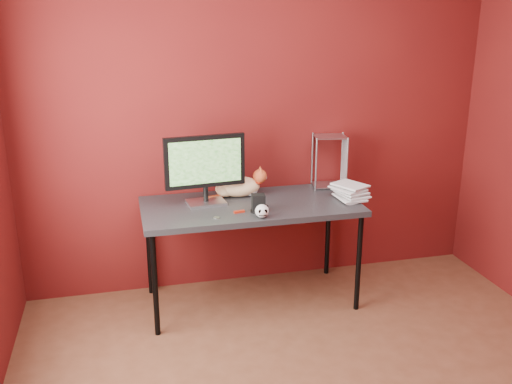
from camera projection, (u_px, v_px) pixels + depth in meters
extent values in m
cube|color=#551010|center=(258.00, 115.00, 4.17)|extent=(3.50, 0.02, 2.60)
cube|color=black|center=(251.00, 206.00, 3.96)|extent=(1.50, 0.70, 0.04)
cylinder|color=black|center=(155.00, 285.00, 3.64)|extent=(0.04, 0.04, 0.71)
cylinder|color=black|center=(359.00, 263.00, 3.96)|extent=(0.04, 0.04, 0.71)
cylinder|color=black|center=(149.00, 249.00, 4.19)|extent=(0.04, 0.04, 0.71)
cylinder|color=black|center=(328.00, 232.00, 4.51)|extent=(0.04, 0.04, 0.71)
cube|color=#AAABAF|center=(206.00, 202.00, 3.95)|extent=(0.27, 0.20, 0.02)
cylinder|color=black|center=(206.00, 194.00, 3.93)|extent=(0.04, 0.04, 0.11)
cube|color=black|center=(205.00, 161.00, 3.86)|extent=(0.56, 0.09, 0.36)
cube|color=#1B4F15|center=(205.00, 161.00, 3.86)|extent=(0.50, 0.05, 0.30)
ellipsoid|color=orange|center=(238.00, 186.00, 4.09)|extent=(0.33, 0.21, 0.15)
ellipsoid|color=orange|center=(226.00, 189.00, 4.09)|extent=(0.17, 0.16, 0.12)
sphere|color=silver|center=(251.00, 189.00, 4.11)|extent=(0.10, 0.10, 0.10)
sphere|color=#CD5528|center=(260.00, 176.00, 4.08)|extent=(0.10, 0.10, 0.10)
cone|color=#CD5528|center=(261.00, 170.00, 4.04)|extent=(0.03, 0.03, 0.04)
cone|color=#CD5528|center=(260.00, 168.00, 4.09)|extent=(0.03, 0.03, 0.04)
cylinder|color=#AE220B|center=(258.00, 182.00, 4.09)|extent=(0.07, 0.07, 0.01)
cylinder|color=#CD5528|center=(214.00, 197.00, 4.05)|extent=(0.17, 0.07, 0.03)
ellipsoid|color=silver|center=(262.00, 211.00, 3.67)|extent=(0.09, 0.09, 0.09)
ellipsoid|color=black|center=(261.00, 212.00, 3.63)|extent=(0.02, 0.01, 0.03)
ellipsoid|color=black|center=(266.00, 211.00, 3.64)|extent=(0.02, 0.01, 0.03)
cube|color=black|center=(264.00, 215.00, 3.64)|extent=(0.05, 0.01, 0.00)
cylinder|color=black|center=(258.00, 211.00, 3.79)|extent=(0.11, 0.11, 0.02)
cube|color=black|center=(258.00, 202.00, 3.77)|extent=(0.09, 0.09, 0.11)
imported|color=beige|center=(340.00, 184.00, 4.00)|extent=(0.19, 0.24, 0.23)
imported|color=beige|center=(342.00, 152.00, 3.92)|extent=(0.21, 0.26, 0.24)
imported|color=beige|center=(343.00, 118.00, 3.85)|extent=(0.23, 0.27, 0.23)
imported|color=beige|center=(345.00, 83.00, 3.78)|extent=(0.25, 0.28, 0.24)
imported|color=beige|center=(347.00, 46.00, 3.71)|extent=(0.26, 0.29, 0.23)
cylinder|color=#AAABAF|center=(319.00, 165.00, 4.17)|extent=(0.01, 0.01, 0.40)
cylinder|color=#AAABAF|center=(348.00, 163.00, 4.22)|extent=(0.01, 0.01, 0.40)
cylinder|color=#AAABAF|center=(311.00, 159.00, 4.34)|extent=(0.01, 0.01, 0.40)
cylinder|color=#AAABAF|center=(339.00, 157.00, 4.40)|extent=(0.01, 0.01, 0.40)
cube|color=#AAABAF|center=(328.00, 185.00, 4.34)|extent=(0.26, 0.23, 0.01)
cube|color=#AAABAF|center=(330.00, 136.00, 4.23)|extent=(0.26, 0.23, 0.01)
cube|color=#A31E0C|center=(239.00, 212.00, 3.78)|extent=(0.08, 0.03, 0.01)
cube|color=black|center=(264.00, 207.00, 3.84)|extent=(0.06, 0.05, 0.03)
cylinder|color=#AAABAF|center=(217.00, 218.00, 3.68)|extent=(0.04, 0.04, 0.00)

